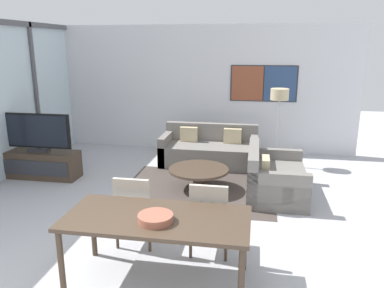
# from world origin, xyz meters

# --- Properties ---
(wall_back) EXTENTS (7.14, 0.09, 2.80)m
(wall_back) POSITION_xyz_m (0.05, 5.86, 1.40)
(wall_back) COLOR silver
(wall_back) RESTS_ON ground_plane
(area_rug) EXTENTS (2.53, 2.05, 0.01)m
(area_rug) POSITION_xyz_m (0.47, 3.34, 0.00)
(area_rug) COLOR #473D38
(area_rug) RESTS_ON ground_plane
(tv_console) EXTENTS (1.44, 0.46, 0.49)m
(tv_console) POSITION_xyz_m (-2.49, 3.43, 0.25)
(tv_console) COLOR #423326
(tv_console) RESTS_ON ground_plane
(television) EXTENTS (1.28, 0.20, 0.70)m
(television) POSITION_xyz_m (-2.49, 3.43, 0.84)
(television) COLOR #2D2D33
(television) RESTS_ON tv_console
(sofa_main) EXTENTS (1.92, 0.91, 0.78)m
(sofa_main) POSITION_xyz_m (0.47, 4.79, 0.27)
(sofa_main) COLOR slate
(sofa_main) RESTS_ON ground_plane
(sofa_side) EXTENTS (0.91, 1.42, 0.78)m
(sofa_side) POSITION_xyz_m (1.67, 3.29, 0.27)
(sofa_side) COLOR slate
(sofa_side) RESTS_ON ground_plane
(coffee_table) EXTENTS (1.01, 1.01, 0.37)m
(coffee_table) POSITION_xyz_m (0.47, 3.34, 0.28)
(coffee_table) COLOR #423326
(coffee_table) RESTS_ON ground_plane
(dining_table) EXTENTS (1.83, 0.85, 0.73)m
(dining_table) POSITION_xyz_m (0.46, 0.74, 0.66)
(dining_table) COLOR #423326
(dining_table) RESTS_ON ground_plane
(dining_chair_left) EXTENTS (0.46, 0.46, 0.89)m
(dining_chair_left) POSITION_xyz_m (0.01, 1.41, 0.50)
(dining_chair_left) COLOR #B2A899
(dining_chair_left) RESTS_ON ground_plane
(dining_chair_centre) EXTENTS (0.46, 0.46, 0.89)m
(dining_chair_centre) POSITION_xyz_m (0.91, 1.36, 0.50)
(dining_chair_centre) COLOR #B2A899
(dining_chair_centre) RESTS_ON ground_plane
(fruit_bowl) EXTENTS (0.34, 0.34, 0.07)m
(fruit_bowl) POSITION_xyz_m (0.48, 0.63, 0.77)
(fruit_bowl) COLOR #995642
(fruit_bowl) RESTS_ON dining_table
(floor_lamp) EXTENTS (0.35, 0.35, 1.55)m
(floor_lamp) POSITION_xyz_m (1.81, 4.91, 1.32)
(floor_lamp) COLOR #2D2D33
(floor_lamp) RESTS_ON ground_plane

